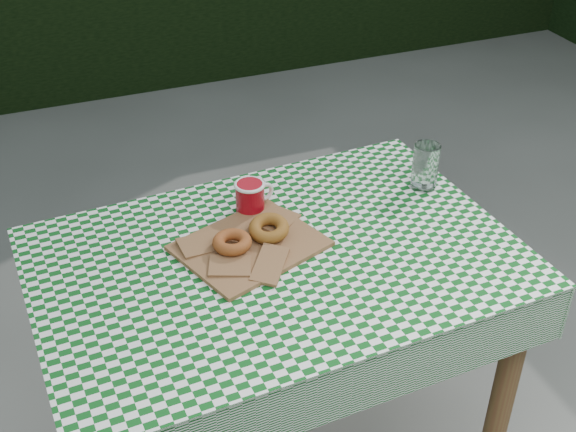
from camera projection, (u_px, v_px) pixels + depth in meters
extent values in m
cube|color=brown|center=(278.00, 372.00, 1.94)|extent=(1.13, 0.79, 0.75)
cube|color=#0B4B16|center=(277.00, 257.00, 1.72)|extent=(1.15, 0.81, 0.01)
cube|color=olive|center=(250.00, 245.00, 1.74)|extent=(0.38, 0.34, 0.02)
torus|color=brown|center=(232.00, 242.00, 1.71)|extent=(0.10, 0.10, 0.03)
torus|color=brown|center=(269.00, 228.00, 1.76)|extent=(0.13, 0.13, 0.03)
cylinder|color=silver|center=(425.00, 166.00, 1.94)|extent=(0.09, 0.09, 0.12)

